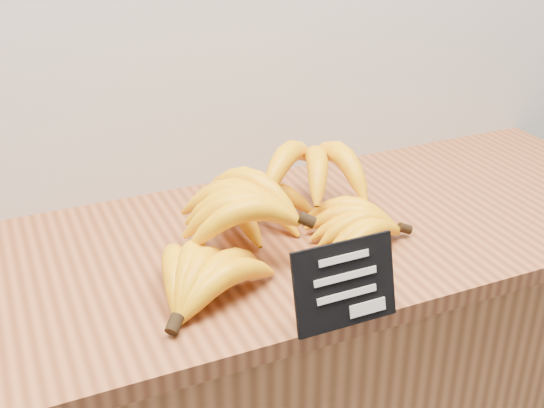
{
  "coord_description": "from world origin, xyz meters",
  "views": [
    {
      "loc": [
        -0.31,
        1.81,
        1.51
      ],
      "look_at": [
        0.08,
        2.7,
        1.02
      ],
      "focal_mm": 45.0,
      "sensor_mm": 36.0,
      "label": 1
    }
  ],
  "objects": [
    {
      "name": "chalkboard_sign",
      "position": [
        0.1,
        2.49,
        0.99
      ],
      "size": [
        0.15,
        0.04,
        0.12
      ],
      "primitive_type": "cube",
      "rotation": [
        -0.26,
        0.0,
        0.0
      ],
      "color": "black",
      "rests_on": "counter_top"
    },
    {
      "name": "counter_top",
      "position": [
        0.08,
        2.75,
        0.92
      ],
      "size": [
        1.56,
        0.54,
        0.03
      ],
      "primitive_type": "cube",
      "color": "#96532E",
      "rests_on": "counter"
    },
    {
      "name": "banana_pile",
      "position": [
        0.09,
        2.72,
        0.99
      ],
      "size": [
        0.54,
        0.35,
        0.13
      ],
      "color": "#F3AF09",
      "rests_on": "counter_top"
    }
  ]
}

